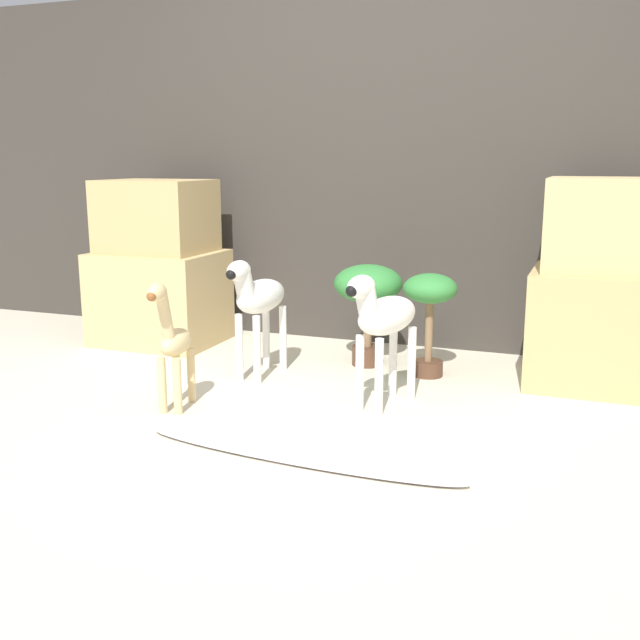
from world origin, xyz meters
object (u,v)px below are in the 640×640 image
at_px(surfboard, 296,454).
at_px(potted_palm_front, 368,291).
at_px(potted_palm_back, 430,301).
at_px(zebra_right, 383,318).
at_px(zebra_left, 258,299).
at_px(giraffe_figurine, 172,342).

bearing_deg(surfboard, potted_palm_front, 95.64).
distance_m(potted_palm_back, surfboard, 1.38).
bearing_deg(zebra_right, surfboard, -100.95).
xyz_separation_m(zebra_left, giraffe_figurine, (-0.13, -0.63, -0.10)).
bearing_deg(surfboard, potted_palm_back, 79.84).
bearing_deg(potted_palm_front, zebra_right, -67.43).
height_order(zebra_right, potted_palm_back, zebra_right).
relative_size(potted_palm_back, surfboard, 0.40).
bearing_deg(zebra_right, potted_palm_back, 80.85).
bearing_deg(zebra_right, giraffe_figurine, -156.27).
distance_m(potted_palm_front, potted_palm_back, 0.38).
relative_size(zebra_right, zebra_left, 1.00).
height_order(zebra_left, surfboard, zebra_left).
bearing_deg(zebra_right, potted_palm_front, 112.57).
bearing_deg(zebra_left, zebra_right, -17.72).
height_order(potted_palm_front, potted_palm_back, potted_palm_front).
bearing_deg(zebra_left, potted_palm_front, 41.91).
distance_m(giraffe_figurine, potted_palm_front, 1.23).
bearing_deg(potted_palm_back, potted_palm_front, 165.74).
xyz_separation_m(zebra_right, potted_palm_back, (0.09, 0.58, -0.02)).
bearing_deg(zebra_left, surfboard, -57.55).
distance_m(zebra_right, zebra_left, 0.80).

